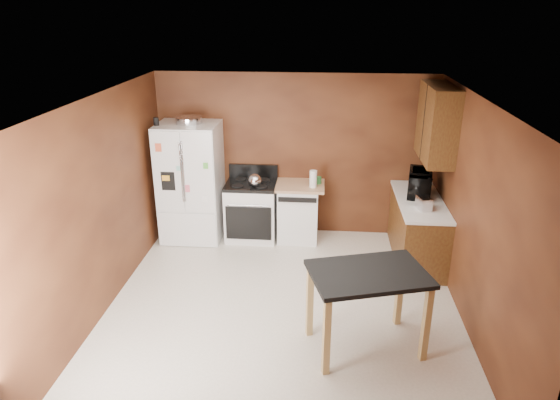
# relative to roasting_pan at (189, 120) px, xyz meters

# --- Properties ---
(floor) EXTENTS (4.50, 4.50, 0.00)m
(floor) POSITION_rel_roasting_pan_xyz_m (1.53, -1.91, -1.85)
(floor) COLOR silver
(floor) RESTS_ON ground
(ceiling) EXTENTS (4.50, 4.50, 0.00)m
(ceiling) POSITION_rel_roasting_pan_xyz_m (1.53, -1.91, 0.65)
(ceiling) COLOR white
(ceiling) RESTS_ON ground
(wall_back) EXTENTS (4.20, 0.00, 4.20)m
(wall_back) POSITION_rel_roasting_pan_xyz_m (1.53, 0.34, -0.60)
(wall_back) COLOR brown
(wall_back) RESTS_ON ground
(wall_front) EXTENTS (4.20, 0.00, 4.20)m
(wall_front) POSITION_rel_roasting_pan_xyz_m (1.53, -4.16, -0.60)
(wall_front) COLOR brown
(wall_front) RESTS_ON ground
(wall_left) EXTENTS (0.00, 4.50, 4.50)m
(wall_left) POSITION_rel_roasting_pan_xyz_m (-0.57, -1.91, -0.60)
(wall_left) COLOR brown
(wall_left) RESTS_ON ground
(wall_right) EXTENTS (0.00, 4.50, 4.50)m
(wall_right) POSITION_rel_roasting_pan_xyz_m (3.63, -1.91, -0.60)
(wall_right) COLOR brown
(wall_right) RESTS_ON ground
(roasting_pan) EXTENTS (0.38, 0.38, 0.10)m
(roasting_pan) POSITION_rel_roasting_pan_xyz_m (0.00, 0.00, 0.00)
(roasting_pan) COLOR silver
(roasting_pan) RESTS_ON refrigerator
(pen_cup) EXTENTS (0.08, 0.08, 0.11)m
(pen_cup) POSITION_rel_roasting_pan_xyz_m (-0.43, -0.17, 0.01)
(pen_cup) COLOR black
(pen_cup) RESTS_ON refrigerator
(kettle) EXTENTS (0.20, 0.20, 0.20)m
(kettle) POSITION_rel_roasting_pan_xyz_m (0.97, -0.15, -0.85)
(kettle) COLOR silver
(kettle) RESTS_ON gas_range
(paper_towel) EXTENTS (0.14, 0.14, 0.25)m
(paper_towel) POSITION_rel_roasting_pan_xyz_m (1.83, -0.06, -0.83)
(paper_towel) COLOR white
(paper_towel) RESTS_ON dishwasher
(green_canister) EXTENTS (0.11, 0.11, 0.10)m
(green_canister) POSITION_rel_roasting_pan_xyz_m (1.90, 0.11, -0.91)
(green_canister) COLOR green
(green_canister) RESTS_ON dishwasher
(toaster) EXTENTS (0.19, 0.26, 0.17)m
(toaster) POSITION_rel_roasting_pan_xyz_m (3.30, -0.81, -0.86)
(toaster) COLOR silver
(toaster) RESTS_ON right_cabinets
(microwave) EXTENTS (0.49, 0.64, 0.32)m
(microwave) POSITION_rel_roasting_pan_xyz_m (3.33, -0.27, -0.79)
(microwave) COLOR black
(microwave) RESTS_ON right_cabinets
(refrigerator) EXTENTS (0.90, 0.80, 1.80)m
(refrigerator) POSITION_rel_roasting_pan_xyz_m (-0.02, -0.05, -0.95)
(refrigerator) COLOR white
(refrigerator) RESTS_ON ground
(gas_range) EXTENTS (0.76, 0.68, 1.10)m
(gas_range) POSITION_rel_roasting_pan_xyz_m (0.89, 0.02, -1.39)
(gas_range) COLOR white
(gas_range) RESTS_ON ground
(dishwasher) EXTENTS (0.78, 0.63, 0.89)m
(dishwasher) POSITION_rel_roasting_pan_xyz_m (1.61, 0.04, -1.40)
(dishwasher) COLOR white
(dishwasher) RESTS_ON ground
(right_cabinets) EXTENTS (0.63, 1.58, 2.45)m
(right_cabinets) POSITION_rel_roasting_pan_xyz_m (3.37, -0.43, -0.94)
(right_cabinets) COLOR brown
(right_cabinets) RESTS_ON ground
(island) EXTENTS (1.33, 1.07, 0.91)m
(island) POSITION_rel_roasting_pan_xyz_m (2.45, -2.56, -1.09)
(island) COLOR black
(island) RESTS_ON ground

